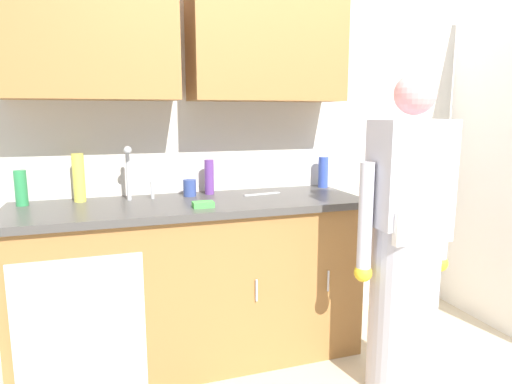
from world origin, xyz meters
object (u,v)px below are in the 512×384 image
at_px(bottle_dish_liquid, 323,172).
at_px(sponge, 203,204).
at_px(cup_by_sink, 190,188).
at_px(person_at_sink, 405,261).
at_px(knife_on_counter, 262,194).
at_px(sink, 139,207).
at_px(bottle_water_tall, 21,188).
at_px(bottle_cleaner_spray, 209,177).
at_px(bottle_soap, 79,178).

height_order(bottle_dish_liquid, sponge, bottle_dish_liquid).
bearing_deg(sponge, cup_by_sink, 91.28).
xyz_separation_m(person_at_sink, knife_on_counter, (-0.51, 0.73, 0.25)).
relative_size(sink, bottle_water_tall, 2.61).
height_order(bottle_cleaner_spray, knife_on_counter, bottle_cleaner_spray).
relative_size(bottle_dish_liquid, sponge, 1.85).
relative_size(person_at_sink, bottle_cleaner_spray, 7.69).
distance_m(bottle_dish_liquid, bottle_cleaner_spray, 0.78).
bearing_deg(sponge, knife_on_counter, 31.67).
distance_m(bottle_dish_liquid, cup_by_sink, 0.91).
bearing_deg(knife_on_counter, bottle_soap, -15.02).
relative_size(bottle_cleaner_spray, bottle_soap, 0.78).
bearing_deg(cup_by_sink, person_at_sink, -40.80).
distance_m(person_at_sink, knife_on_counter, 0.93).
height_order(person_at_sink, bottle_water_tall, person_at_sink).
bearing_deg(knife_on_counter, cup_by_sink, -20.28).
bearing_deg(bottle_soap, sink, -31.46).
height_order(person_at_sink, bottle_dish_liquid, person_at_sink).
distance_m(bottle_water_tall, cup_by_sink, 0.90).
xyz_separation_m(bottle_soap, cup_by_sink, (0.61, -0.03, -0.09)).
relative_size(sink, sponge, 4.55).
distance_m(bottle_soap, sponge, 0.73).
relative_size(person_at_sink, sponge, 14.73).
relative_size(sink, person_at_sink, 0.31).
distance_m(sink, knife_on_counter, 0.74).
bearing_deg(person_at_sink, bottle_soap, 151.67).
bearing_deg(sink, sponge, -30.20).
relative_size(bottle_water_tall, sponge, 1.74).
relative_size(bottle_cleaner_spray, sponge, 1.92).
distance_m(bottle_cleaner_spray, sponge, 0.40).
height_order(person_at_sink, bottle_cleaner_spray, person_at_sink).
distance_m(bottle_water_tall, sponge, 0.98).
bearing_deg(bottle_soap, sponge, -30.82).
xyz_separation_m(cup_by_sink, sponge, (0.01, -0.34, -0.03)).
height_order(bottle_dish_liquid, bottle_cleaner_spray, bottle_cleaner_spray).
bearing_deg(bottle_cleaner_spray, bottle_dish_liquid, 0.87).
bearing_deg(sink, bottle_water_tall, 164.44).
bearing_deg(person_at_sink, bottle_cleaner_spray, 134.00).
distance_m(sink, bottle_dish_liquid, 1.24).
relative_size(person_at_sink, knife_on_counter, 6.75).
distance_m(person_at_sink, bottle_soap, 1.81).
bearing_deg(cup_by_sink, bottle_soap, 177.58).
height_order(bottle_water_tall, sponge, bottle_water_tall).
relative_size(person_at_sink, bottle_water_tall, 8.46).
height_order(person_at_sink, cup_by_sink, person_at_sink).
height_order(sink, bottle_cleaner_spray, sink).
relative_size(sink, bottle_dish_liquid, 2.46).
relative_size(bottle_cleaner_spray, cup_by_sink, 2.12).
relative_size(bottle_water_tall, bottle_soap, 0.71).
xyz_separation_m(sink, sponge, (0.32, -0.19, 0.03)).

